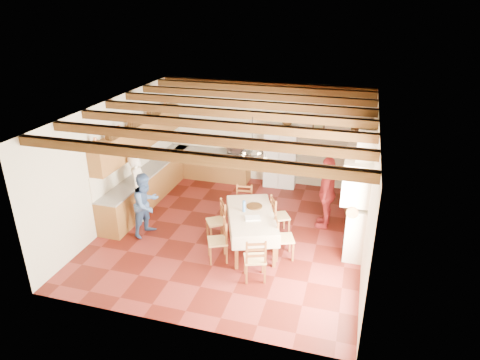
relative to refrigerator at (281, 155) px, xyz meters
The scene contains 31 objects.
floor 3.30m from the refrigerator, 100.00° to the right, with size 6.00×6.50×0.02m, color #4C130D.
ceiling 3.80m from the refrigerator, 100.00° to the right, with size 6.00×6.50×0.02m, color white.
wall_back 0.81m from the refrigerator, 165.53° to the left, with size 6.00×0.02×3.00m, color beige.
wall_front 6.43m from the refrigerator, 94.93° to the right, with size 6.00×0.02×3.00m, color beige.
wall_left 4.77m from the refrigerator, 138.79° to the right, with size 0.02×6.50×3.00m, color beige.
wall_right 4.01m from the refrigerator, 51.73° to the right, with size 0.02×6.50×3.00m, color beige.
ceiling_beams 3.74m from the refrigerator, 100.00° to the right, with size 6.00×6.30×0.16m, color #36200C, non-canonical shape.
lower_cabinets_left 3.88m from the refrigerator, 147.53° to the right, with size 0.60×4.30×0.86m, color brown.
lower_cabinets_back 2.16m from the refrigerator, behind, with size 2.30×0.60×0.86m, color brown.
countertop_left 3.85m from the refrigerator, 147.53° to the right, with size 0.62×4.30×0.04m, color slate.
countertop_back 2.11m from the refrigerator, behind, with size 2.34×0.62×0.04m, color slate.
backsplash_left 4.11m from the refrigerator, 149.67° to the right, with size 0.03×4.30×0.60m, color white.
backsplash_back 2.12m from the refrigerator, behind, with size 2.30×0.03×0.60m, color white.
upper_cabinets 4.07m from the refrigerator, 148.50° to the right, with size 0.35×4.20×0.70m, color brown.
fireplace 3.67m from the refrigerator, 53.36° to the right, with size 0.56×1.60×2.80m, color beige, non-canonical shape.
wall_picture 1.37m from the refrigerator, ahead, with size 0.34×0.03×0.42m, color black.
refrigerator is the anchor object (origin of this frame).
hutch 2.45m from the refrigerator, 25.55° to the right, with size 0.53×1.26×2.29m, color #39230E, non-canonical shape.
dining_table 3.58m from the refrigerator, 89.55° to the right, with size 1.58×2.12×0.83m.
chandelier 3.82m from the refrigerator, 89.55° to the right, with size 0.47×0.47×0.03m, color black.
chair_left_near 4.36m from the refrigerator, 96.86° to the right, with size 0.42×0.40×0.96m, color brown, non-canonical shape.
chair_left_far 3.64m from the refrigerator, 103.11° to the right, with size 0.42×0.40×0.96m, color brown, non-canonical shape.
chair_right_near 3.92m from the refrigerator, 77.96° to the right, with size 0.42×0.40×0.96m, color brown, non-canonical shape.
chair_right_far 2.94m from the refrigerator, 79.39° to the right, with size 0.42×0.40×0.96m, color brown, non-canonical shape.
chair_end_near 4.76m from the refrigerator, 85.09° to the right, with size 0.42×0.40×0.96m, color brown, non-canonical shape.
chair_end_far 2.65m from the refrigerator, 99.62° to the right, with size 0.42×0.40×0.96m, color brown, non-canonical shape.
person_man 4.28m from the refrigerator, 133.94° to the right, with size 0.63×0.41×1.72m, color white.
person_woman_blue 4.45m from the refrigerator, 123.51° to the right, with size 0.75×0.58×1.53m, color #41619B.
person_woman_red 2.66m from the refrigerator, 54.88° to the right, with size 1.06×0.44×1.80m, color #A12629.
microwave 1.27m from the refrigerator, behind, with size 0.59×0.40×0.33m, color silver.
fridge_vase 1.09m from the refrigerator, ahead, with size 0.32×0.32×0.33m, color #39230E.
Camera 1 is at (2.63, -8.49, 5.27)m, focal length 32.00 mm.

